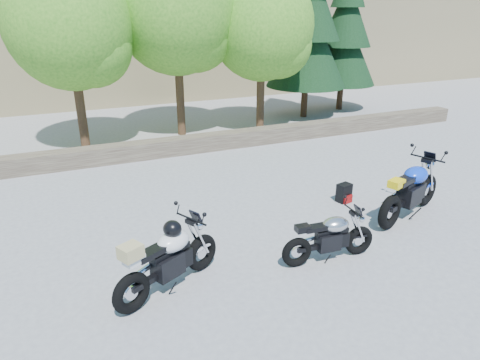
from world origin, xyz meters
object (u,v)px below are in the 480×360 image
(silver_bike, at_px, (330,238))
(blue_bike, at_px, (411,191))
(backpack, at_px, (344,193))
(white_bike, at_px, (168,258))

(silver_bike, height_order, blue_bike, blue_bike)
(backpack, bearing_deg, silver_bike, -145.18)
(backpack, bearing_deg, blue_bike, -67.83)
(silver_bike, distance_m, white_bike, 2.83)
(white_bike, bearing_deg, backpack, -6.82)
(white_bike, relative_size, backpack, 4.47)
(blue_bike, xyz_separation_m, backpack, (-0.82, 1.15, -0.37))
(blue_bike, bearing_deg, backpack, 105.27)
(silver_bike, distance_m, blue_bike, 2.69)
(silver_bike, xyz_separation_m, backpack, (1.75, 1.94, -0.23))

